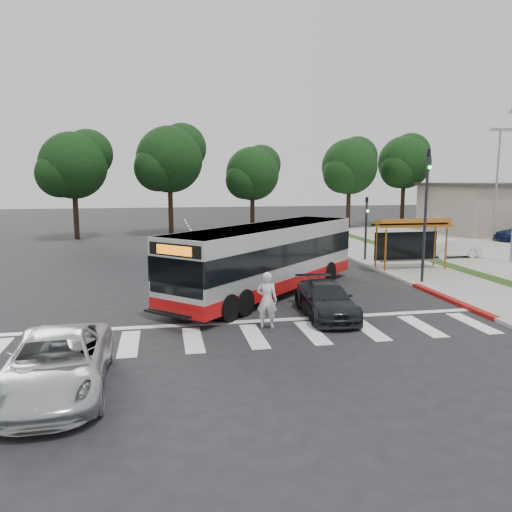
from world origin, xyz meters
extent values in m
plane|color=black|center=(0.00, 0.00, 0.00)|extent=(140.00, 140.00, 0.00)
cube|color=gray|center=(11.00, 8.00, 0.06)|extent=(4.00, 40.00, 0.12)
cube|color=#9E9991|center=(9.00, 8.00, 0.07)|extent=(0.30, 40.00, 0.15)
cube|color=maroon|center=(9.00, -2.00, 0.08)|extent=(0.32, 6.00, 0.15)
cube|color=#9F9385|center=(30.00, 22.00, 2.20)|extent=(14.00, 10.00, 4.40)
cube|color=#383330|center=(30.00, 22.00, 4.55)|extent=(14.60, 10.60, 0.30)
cube|color=silver|center=(0.00, -5.00, 0.01)|extent=(18.00, 2.60, 0.01)
cylinder|color=#9A5A19|center=(9.00, 4.40, 1.27)|extent=(0.10, 0.10, 2.30)
cylinder|color=#9A5A19|center=(12.60, 4.40, 1.27)|extent=(0.10, 0.10, 2.30)
cylinder|color=#9A5A19|center=(9.00, 5.60, 1.27)|extent=(0.10, 0.10, 2.30)
cylinder|color=#9A5A19|center=(12.60, 5.60, 1.27)|extent=(0.10, 0.10, 2.30)
cube|color=#9A5A19|center=(10.80, 5.00, 2.57)|extent=(4.20, 1.60, 0.12)
cube|color=#9A5A19|center=(10.80, 5.05, 2.72)|extent=(4.20, 1.32, 0.51)
cube|color=black|center=(10.80, 5.60, 1.32)|extent=(3.80, 0.06, 1.60)
cube|color=gray|center=(10.80, 5.00, 0.57)|extent=(3.60, 0.40, 0.08)
cylinder|color=black|center=(9.60, 1.50, 3.25)|extent=(0.14, 0.14, 6.50)
imported|color=black|center=(9.60, 1.50, 6.00)|extent=(0.16, 0.20, 1.00)
sphere|color=#19E533|center=(9.60, 1.32, 5.65)|extent=(0.18, 0.18, 0.18)
cylinder|color=black|center=(9.60, 8.50, 2.00)|extent=(0.14, 0.14, 4.00)
imported|color=black|center=(9.60, 8.50, 3.50)|extent=(0.16, 0.20, 1.00)
sphere|color=#19E533|center=(9.60, 8.32, 3.15)|extent=(0.18, 0.18, 0.18)
cylinder|color=gray|center=(24.00, 16.00, 4.60)|extent=(0.18, 0.18, 9.00)
cube|color=gray|center=(23.45, 16.00, 9.00)|extent=(0.80, 0.35, 0.22)
cube|color=gray|center=(24.55, 16.00, 9.00)|extent=(0.80, 0.35, 0.22)
cylinder|color=black|center=(16.00, 28.00, 2.30)|extent=(0.44, 0.44, 4.40)
sphere|color=black|center=(16.00, 28.00, 6.30)|extent=(5.60, 5.60, 5.60)
sphere|color=black|center=(17.12, 28.84, 7.30)|extent=(4.20, 4.20, 4.20)
sphere|color=black|center=(15.02, 27.30, 5.60)|extent=(3.92, 3.92, 3.92)
cylinder|color=black|center=(23.00, 30.00, 2.42)|extent=(0.44, 0.44, 4.84)
sphere|color=black|center=(23.00, 30.00, 6.82)|extent=(5.60, 5.60, 5.60)
sphere|color=black|center=(24.12, 30.84, 7.92)|extent=(4.20, 4.20, 4.20)
sphere|color=black|center=(22.02, 29.30, 6.05)|extent=(3.92, 3.92, 3.92)
cylinder|color=black|center=(-2.00, 26.00, 2.42)|extent=(0.44, 0.44, 4.84)
sphere|color=black|center=(-2.00, 26.00, 6.82)|extent=(6.00, 6.00, 6.00)
sphere|color=black|center=(-0.80, 26.90, 7.92)|extent=(4.50, 4.50, 4.50)
sphere|color=black|center=(-3.05, 25.25, 6.05)|extent=(4.20, 4.20, 4.20)
cylinder|color=black|center=(6.00, 28.00, 1.98)|extent=(0.44, 0.44, 3.96)
sphere|color=black|center=(6.00, 28.00, 5.58)|extent=(5.20, 5.20, 5.20)
sphere|color=black|center=(7.04, 28.78, 6.48)|extent=(3.90, 3.90, 3.90)
sphere|color=black|center=(5.09, 27.35, 4.95)|extent=(3.64, 3.64, 3.64)
cylinder|color=black|center=(-10.00, 24.00, 2.20)|extent=(0.44, 0.44, 4.40)
sphere|color=black|center=(-10.00, 24.00, 6.20)|extent=(5.60, 5.60, 5.60)
sphere|color=black|center=(-8.88, 24.84, 7.20)|extent=(4.20, 4.20, 4.20)
sphere|color=black|center=(-10.98, 23.30, 5.50)|extent=(3.92, 3.92, 3.92)
imported|color=silver|center=(0.61, -4.15, 0.99)|extent=(0.85, 0.71, 1.98)
imported|color=black|center=(3.11, -3.09, 0.63)|extent=(2.03, 4.45, 1.26)
imported|color=#B5B8BA|center=(-5.49, -8.34, 0.72)|extent=(2.54, 5.25, 1.44)
imported|color=silver|center=(15.50, 8.33, 0.70)|extent=(3.69, 1.36, 1.21)
camera|label=1|loc=(-2.90, -20.52, 5.14)|focal=35.00mm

